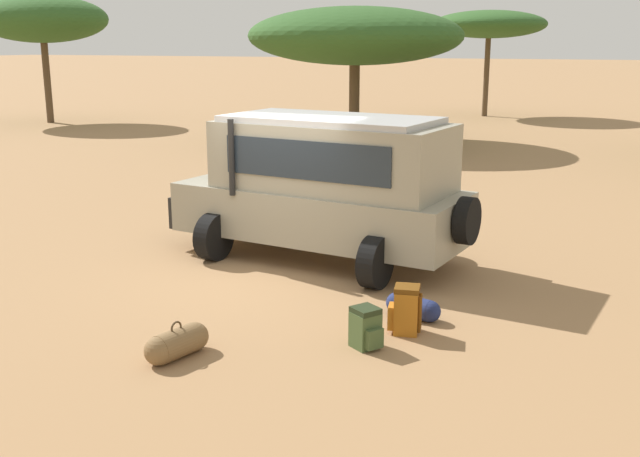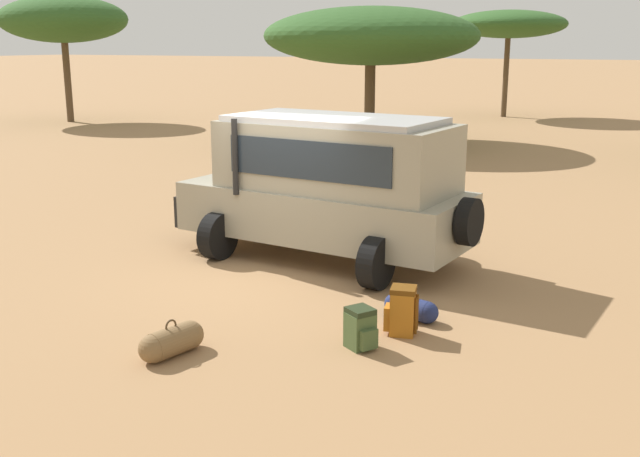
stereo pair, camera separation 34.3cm
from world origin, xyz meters
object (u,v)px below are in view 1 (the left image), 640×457
object	(u,v)px
backpack_beside_front_wheel	(366,328)
duffel_bag_low_black_case	(413,306)
acacia_tree_far_left	(42,19)
acacia_tree_centre_back	(489,25)
safari_vehicle	(325,185)
duffel_bag_soft_canvas	(177,343)
acacia_tree_left_mid	(355,36)
backpack_cluster_center	(406,310)

from	to	relation	value
backpack_beside_front_wheel	duffel_bag_low_black_case	world-z (taller)	backpack_beside_front_wheel
backpack_beside_front_wheel	acacia_tree_far_left	world-z (taller)	acacia_tree_far_left
acacia_tree_centre_back	safari_vehicle	bearing A→B (deg)	-84.08
duffel_bag_soft_canvas	acacia_tree_left_mid	distance (m)	20.02
acacia_tree_far_left	acacia_tree_centre_back	xyz separation A→B (m)	(17.71, 11.13, -0.16)
backpack_beside_front_wheel	acacia_tree_far_left	size ratio (longest dim) A/B	0.08
safari_vehicle	acacia_tree_far_left	distance (m)	25.85
duffel_bag_soft_canvas	acacia_tree_far_left	xyz separation A→B (m)	(-20.50, 19.92, 4.42)
backpack_cluster_center	duffel_bag_soft_canvas	xyz separation A→B (m)	(-2.23, -1.82, -0.13)
backpack_cluster_center	acacia_tree_centre_back	distance (m)	29.94
backpack_beside_front_wheel	acacia_tree_centre_back	bearing A→B (deg)	98.97
acacia_tree_far_left	acacia_tree_centre_back	bearing A→B (deg)	32.15
acacia_tree_far_left	acacia_tree_left_mid	size ratio (longest dim) A/B	0.78
safari_vehicle	backpack_cluster_center	size ratio (longest dim) A/B	8.74
safari_vehicle	acacia_tree_left_mid	world-z (taller)	acacia_tree_left_mid
backpack_cluster_center	duffel_bag_low_black_case	distance (m)	0.59
duffel_bag_low_black_case	acacia_tree_far_left	distance (m)	28.99
backpack_beside_front_wheel	acacia_tree_far_left	distance (m)	29.55
backpack_beside_front_wheel	acacia_tree_centre_back	size ratio (longest dim) A/B	0.09
safari_vehicle	backpack_cluster_center	xyz separation A→B (m)	(2.26, -2.66, -0.99)
safari_vehicle	duffel_bag_soft_canvas	world-z (taller)	safari_vehicle
backpack_cluster_center	acacia_tree_centre_back	xyz separation A→B (m)	(-5.02, 29.23, 4.13)
acacia_tree_centre_back	duffel_bag_low_black_case	bearing A→B (deg)	-80.21
backpack_cluster_center	duffel_bag_low_black_case	size ratio (longest dim) A/B	0.78
backpack_cluster_center	acacia_tree_centre_back	bearing A→B (deg)	99.74
backpack_cluster_center	acacia_tree_far_left	distance (m)	29.37
backpack_cluster_center	duffel_bag_soft_canvas	distance (m)	2.88
acacia_tree_far_left	acacia_tree_centre_back	world-z (taller)	acacia_tree_far_left
duffel_bag_low_black_case	acacia_tree_far_left	xyz separation A→B (m)	(-22.65, 17.53, 4.44)
backpack_beside_front_wheel	acacia_tree_left_mid	xyz separation A→B (m)	(-7.07, 17.83, 3.57)
backpack_beside_front_wheel	acacia_tree_left_mid	bearing A→B (deg)	111.62
backpack_cluster_center	duffel_bag_low_black_case	xyz separation A→B (m)	(-0.07, 0.56, -0.15)
safari_vehicle	backpack_cluster_center	distance (m)	3.63
backpack_cluster_center	duffel_bag_soft_canvas	bearing A→B (deg)	-140.70
backpack_cluster_center	safari_vehicle	bearing A→B (deg)	130.36
acacia_tree_far_left	acacia_tree_left_mid	xyz separation A→B (m)	(15.36, -0.92, -0.78)
backpack_cluster_center	backpack_beside_front_wheel	bearing A→B (deg)	-114.61
backpack_cluster_center	duffel_bag_low_black_case	bearing A→B (deg)	97.21
acacia_tree_centre_back	acacia_tree_far_left	bearing A→B (deg)	-147.85
duffel_bag_soft_canvas	acacia_tree_left_mid	bearing A→B (deg)	105.13
acacia_tree_left_mid	backpack_cluster_center	bearing A→B (deg)	-66.79
safari_vehicle	acacia_tree_centre_back	xyz separation A→B (m)	(-2.76, 26.57, 3.14)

